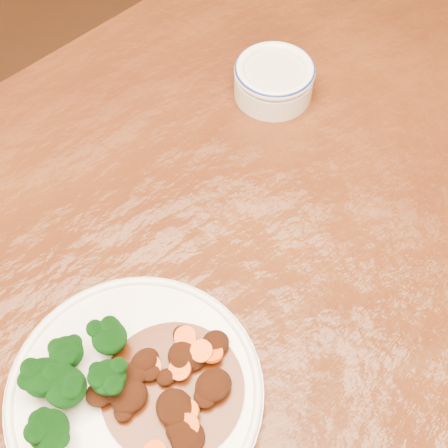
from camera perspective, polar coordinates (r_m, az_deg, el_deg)
dining_table at (r=0.79m, az=-3.02°, el=-9.50°), size 1.59×1.07×0.75m
dinner_plate at (r=0.68m, az=-8.16°, el=-14.97°), size 0.27×0.27×0.02m
broccoli_florets at (r=0.66m, az=-13.94°, el=-13.99°), size 0.13×0.10×0.05m
mince_stew at (r=0.66m, az=-4.97°, el=-14.70°), size 0.16×0.15×0.03m
dip_bowl at (r=0.90m, az=4.59°, el=13.10°), size 0.11×0.11×0.05m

